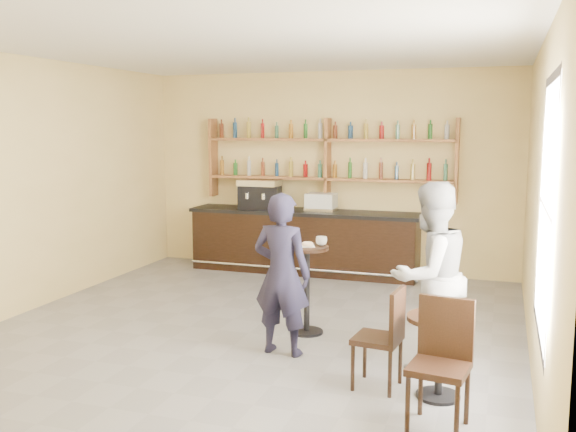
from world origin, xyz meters
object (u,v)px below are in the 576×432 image
(pastry_case, at_px, (321,202))
(chair_south, at_px, (439,367))
(patron_second, at_px, (430,276))
(cafe_table, at_px, (439,357))
(pedestal_table, at_px, (307,290))
(espresso_machine, at_px, (260,194))
(bar_counter, at_px, (304,241))
(chair_west, at_px, (377,338))
(man_main, at_px, (282,274))

(pastry_case, distance_m, chair_south, 5.40)
(patron_second, bearing_deg, cafe_table, 54.97)
(chair_south, bearing_deg, patron_second, 107.82)
(pedestal_table, distance_m, chair_south, 2.52)
(espresso_machine, distance_m, pedestal_table, 3.46)
(espresso_machine, distance_m, cafe_table, 5.44)
(patron_second, bearing_deg, bar_counter, -105.26)
(pedestal_table, xyz_separation_m, chair_west, (1.04, -1.26, -0.04))
(pedestal_table, relative_size, patron_second, 0.55)
(pastry_case, distance_m, patron_second, 4.12)
(chair_south, distance_m, patron_second, 1.37)
(pedestal_table, relative_size, chair_south, 1.00)
(bar_counter, relative_size, cafe_table, 5.11)
(pedestal_table, height_order, patron_second, patron_second)
(pastry_case, relative_size, man_main, 0.28)
(patron_second, bearing_deg, chair_south, 50.80)
(espresso_machine, relative_size, patron_second, 0.36)
(pedestal_table, bearing_deg, chair_west, -50.37)
(chair_west, bearing_deg, pastry_case, -151.47)
(pastry_case, bearing_deg, patron_second, -63.57)
(bar_counter, bearing_deg, patron_second, -56.34)
(man_main, relative_size, patron_second, 0.92)
(espresso_machine, relative_size, pastry_case, 1.39)
(pedestal_table, bearing_deg, man_main, -94.29)
(pastry_case, height_order, cafe_table, pastry_case)
(chair_south, bearing_deg, bar_counter, 126.18)
(pastry_case, distance_m, cafe_table, 4.86)
(espresso_machine, relative_size, man_main, 0.39)
(patron_second, bearing_deg, chair_west, 10.67)
(bar_counter, height_order, chair_west, bar_counter)
(pedestal_table, bearing_deg, chair_south, -49.29)
(espresso_machine, height_order, chair_south, espresso_machine)
(man_main, distance_m, chair_west, 1.29)
(espresso_machine, height_order, patron_second, patron_second)
(bar_counter, distance_m, pastry_case, 0.70)
(bar_counter, height_order, pedestal_table, same)
(cafe_table, height_order, chair_south, chair_south)
(man_main, relative_size, chair_west, 1.82)
(chair_south, xyz_separation_m, patron_second, (-0.22, 1.29, 0.41))
(chair_west, height_order, chair_south, chair_south)
(pastry_case, distance_m, chair_west, 4.57)
(bar_counter, bearing_deg, chair_west, -64.68)
(espresso_machine, relative_size, chair_west, 0.71)
(pedestal_table, bearing_deg, pastry_case, 102.65)
(cafe_table, bearing_deg, patron_second, 103.90)
(man_main, bearing_deg, pastry_case, -76.19)
(chair_west, distance_m, patron_second, 0.87)
(man_main, bearing_deg, pedestal_table, -89.91)
(espresso_machine, height_order, pedestal_table, espresso_machine)
(chair_west, bearing_deg, pedestal_table, -133.95)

